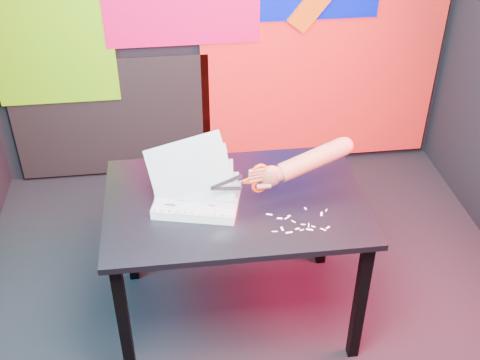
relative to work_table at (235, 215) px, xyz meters
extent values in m
cube|color=black|center=(0.09, -0.08, -0.66)|extent=(3.00, 3.00, 0.01)
cube|color=red|center=(0.74, 1.39, 0.19)|extent=(1.60, 0.02, 1.60)
cube|color=#62CD09|center=(-0.96, 1.37, 0.44)|extent=(0.75, 0.02, 1.00)
cube|color=black|center=(-0.66, 1.39, -0.21)|extent=(1.30, 0.02, 0.85)
cube|color=black|center=(-0.54, -0.34, -0.30)|extent=(0.05, 0.05, 0.72)
cube|color=black|center=(-0.54, 0.34, -0.30)|extent=(0.05, 0.05, 0.72)
cube|color=black|center=(0.54, -0.34, -0.30)|extent=(0.05, 0.05, 0.72)
cube|color=black|center=(0.54, 0.34, -0.30)|extent=(0.05, 0.05, 0.72)
cube|color=black|center=(0.00, 0.00, 0.08)|extent=(1.20, 0.80, 0.03)
cube|color=white|center=(-0.18, -0.02, 0.11)|extent=(0.42, 0.35, 0.04)
cube|color=white|center=(-0.18, -0.02, 0.13)|extent=(0.42, 0.35, 0.00)
cube|color=white|center=(-0.18, -0.02, 0.14)|extent=(0.40, 0.34, 0.11)
cube|color=white|center=(-0.19, 0.00, 0.16)|extent=(0.37, 0.30, 0.19)
cube|color=white|center=(-0.20, 0.01, 0.21)|extent=(0.37, 0.24, 0.27)
cube|color=white|center=(-0.21, 0.03, 0.26)|extent=(0.40, 0.18, 0.32)
cylinder|color=black|center=(-0.37, -0.10, 0.14)|extent=(0.01, 0.01, 0.00)
cylinder|color=black|center=(-0.33, -0.10, 0.14)|extent=(0.01, 0.01, 0.00)
cylinder|color=black|center=(-0.30, -0.11, 0.14)|extent=(0.01, 0.01, 0.00)
cylinder|color=black|center=(-0.27, -0.12, 0.14)|extent=(0.01, 0.01, 0.00)
cylinder|color=black|center=(-0.24, -0.13, 0.14)|extent=(0.01, 0.01, 0.00)
cylinder|color=black|center=(-0.21, -0.14, 0.14)|extent=(0.01, 0.01, 0.00)
cylinder|color=black|center=(-0.17, -0.14, 0.14)|extent=(0.01, 0.01, 0.00)
cylinder|color=black|center=(-0.14, -0.15, 0.14)|extent=(0.01, 0.01, 0.00)
cylinder|color=black|center=(-0.11, -0.16, 0.14)|extent=(0.01, 0.01, 0.00)
cylinder|color=black|center=(-0.08, -0.17, 0.14)|extent=(0.01, 0.01, 0.00)
cylinder|color=black|center=(-0.04, -0.18, 0.14)|extent=(0.01, 0.01, 0.00)
cylinder|color=black|center=(-0.31, 0.14, 0.14)|extent=(0.01, 0.01, 0.00)
cylinder|color=black|center=(-0.27, 0.14, 0.14)|extent=(0.01, 0.01, 0.00)
cylinder|color=black|center=(-0.24, 0.13, 0.14)|extent=(0.01, 0.01, 0.00)
cylinder|color=black|center=(-0.21, 0.12, 0.14)|extent=(0.01, 0.01, 0.00)
cylinder|color=black|center=(-0.18, 0.11, 0.14)|extent=(0.01, 0.01, 0.00)
cylinder|color=black|center=(-0.15, 0.10, 0.14)|extent=(0.01, 0.01, 0.00)
cylinder|color=black|center=(-0.11, 0.10, 0.14)|extent=(0.01, 0.01, 0.00)
cylinder|color=black|center=(-0.08, 0.09, 0.14)|extent=(0.01, 0.01, 0.00)
cylinder|color=black|center=(-0.05, 0.08, 0.14)|extent=(0.01, 0.01, 0.00)
cylinder|color=black|center=(-0.02, 0.07, 0.14)|extent=(0.01, 0.01, 0.00)
cylinder|color=black|center=(0.02, 0.06, 0.14)|extent=(0.01, 0.01, 0.00)
cube|color=black|center=(-0.25, 0.05, 0.14)|extent=(0.07, 0.03, 0.00)
cube|color=black|center=(-0.15, 0.01, 0.14)|extent=(0.05, 0.02, 0.00)
cube|color=black|center=(-0.22, -0.04, 0.14)|extent=(0.09, 0.03, 0.00)
cube|color=black|center=(-0.11, -0.09, 0.14)|extent=(0.04, 0.02, 0.00)
cube|color=black|center=(-0.30, -0.07, 0.14)|extent=(0.05, 0.02, 0.00)
cube|color=silver|center=(-0.05, -0.09, 0.25)|extent=(0.14, 0.04, 0.05)
cube|color=silver|center=(-0.05, -0.09, 0.22)|extent=(0.14, 0.04, 0.05)
cylinder|color=silver|center=(0.02, -0.07, 0.24)|extent=(0.02, 0.02, 0.02)
cube|color=red|center=(0.05, -0.07, 0.23)|extent=(0.06, 0.02, 0.02)
cube|color=red|center=(0.05, -0.07, 0.24)|extent=(0.06, 0.02, 0.02)
torus|color=red|center=(0.10, -0.06, 0.27)|extent=(0.08, 0.03, 0.08)
torus|color=red|center=(0.10, -0.06, 0.20)|extent=(0.08, 0.03, 0.08)
ellipsoid|color=#AF6754|center=(0.15, -0.05, 0.24)|extent=(0.10, 0.06, 0.11)
cylinder|color=#AF6754|center=(0.10, -0.06, 0.23)|extent=(0.08, 0.04, 0.02)
cylinder|color=#AF6754|center=(0.10, -0.06, 0.25)|extent=(0.08, 0.04, 0.02)
cylinder|color=#AF6754|center=(0.10, -0.06, 0.27)|extent=(0.07, 0.03, 0.02)
cylinder|color=#AF6754|center=(0.10, -0.06, 0.28)|extent=(0.06, 0.03, 0.02)
cylinder|color=#AF6754|center=(0.12, -0.07, 0.20)|extent=(0.07, 0.03, 0.03)
cylinder|color=#AF6754|center=(0.20, -0.03, 0.24)|extent=(0.07, 0.08, 0.07)
cylinder|color=#AF6754|center=(0.35, 0.00, 0.28)|extent=(0.34, 0.16, 0.16)
sphere|color=#AF6754|center=(0.50, 0.03, 0.32)|extent=(0.08, 0.08, 0.08)
cube|color=white|center=(0.31, -0.24, 0.09)|extent=(0.02, 0.01, 0.00)
cube|color=white|center=(0.37, -0.16, 0.09)|extent=(0.02, 0.03, 0.00)
cube|color=white|center=(0.31, -0.11, 0.09)|extent=(0.01, 0.02, 0.00)
cube|color=white|center=(0.20, -0.27, 0.09)|extent=(0.03, 0.01, 0.00)
cube|color=white|center=(0.29, -0.26, 0.09)|extent=(0.03, 0.02, 0.00)
cube|color=white|center=(0.18, -0.17, 0.09)|extent=(0.03, 0.01, 0.00)
cube|color=white|center=(0.37, -0.25, 0.09)|extent=(0.02, 0.02, 0.00)
cube|color=white|center=(0.27, -0.22, 0.09)|extent=(0.02, 0.01, 0.00)
cube|color=white|center=(0.23, -0.19, 0.09)|extent=(0.02, 0.02, 0.00)
cube|color=white|center=(0.21, -0.17, 0.09)|extent=(0.03, 0.02, 0.00)
cube|color=white|center=(0.26, -0.26, 0.09)|extent=(0.02, 0.01, 0.00)
cube|color=white|center=(0.29, -0.23, 0.09)|extent=(0.01, 0.03, 0.00)
cube|color=white|center=(0.14, -0.13, 0.09)|extent=(0.03, 0.02, 0.00)
cube|color=white|center=(0.24, -0.25, 0.09)|extent=(0.02, 0.01, 0.00)
cube|color=white|center=(0.40, -0.14, 0.09)|extent=(0.01, 0.02, 0.00)
cube|color=white|center=(0.22, -0.15, 0.09)|extent=(0.01, 0.01, 0.00)
cube|color=white|center=(0.14, -0.25, 0.09)|extent=(0.03, 0.01, 0.00)
cube|color=white|center=(0.35, -0.26, 0.09)|extent=(0.02, 0.02, 0.00)
cube|color=white|center=(0.18, -0.24, 0.09)|extent=(0.01, 0.03, 0.00)
camera|label=1|loc=(-0.26, -2.20, 1.75)|focal=45.00mm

